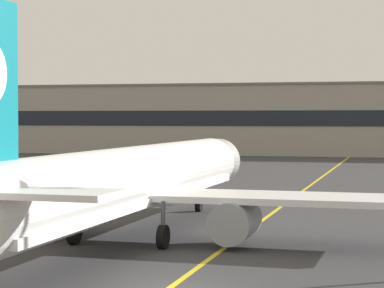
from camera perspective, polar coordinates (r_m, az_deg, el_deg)
taxiway_centreline at (r=61.84m, az=6.41°, el=-4.61°), size 2.56×179.99×0.01m
airliner_foreground at (r=44.69m, az=-4.55°, el=-2.80°), size 32.12×41.47×11.65m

